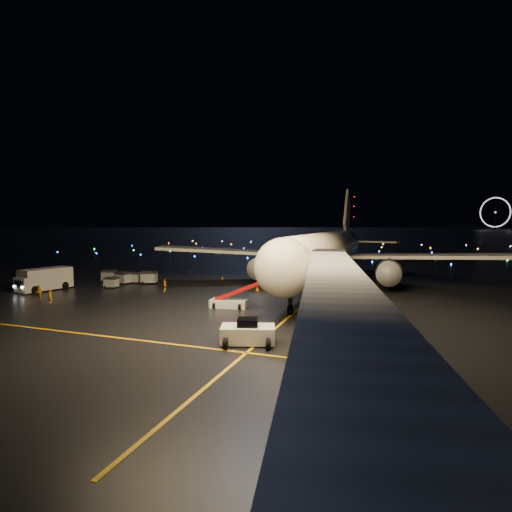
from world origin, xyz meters
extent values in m
plane|color=black|center=(0.00, 300.00, 0.00)|extent=(2000.00, 2000.00, 0.00)
cube|color=#DFA608|center=(12.00, 15.00, 0.01)|extent=(0.25, 80.00, 0.02)
cube|color=#DFA608|center=(-5.00, -10.00, 0.01)|extent=(60.00, 0.25, 0.02)
cube|color=silver|center=(11.30, -7.89, 0.97)|extent=(4.52, 3.28, 1.94)
cube|color=silver|center=(-23.58, 5.67, 1.53)|extent=(4.02, 8.64, 3.06)
imported|color=#FCA419|center=(-15.68, -1.03, 0.82)|extent=(0.64, 0.45, 1.64)
imported|color=#FCA419|center=(-18.98, 0.39, 0.83)|extent=(0.90, 0.75, 1.66)
imported|color=#FCA419|center=(-7.70, 10.37, 0.82)|extent=(0.68, 1.04, 1.65)
cone|color=#E55000|center=(3.93, 14.95, 0.27)|extent=(0.54, 0.54, 0.55)
cone|color=#E55000|center=(5.43, 21.71, 0.25)|extent=(0.49, 0.49, 0.49)
cone|color=#E55000|center=(-5.25, 23.70, 0.23)|extent=(0.54, 0.54, 0.47)
cone|color=#E55000|center=(-15.37, 30.94, 0.22)|extent=(0.44, 0.44, 0.45)
cylinder|color=black|center=(-60.00, 740.00, 32.00)|extent=(1.80, 1.80, 64.00)
cube|color=gray|center=(-16.46, 10.28, 0.75)|extent=(1.91, 1.45, 1.50)
cube|color=gray|center=(-13.71, 15.45, 0.94)|extent=(2.57, 2.13, 1.88)
cube|color=gray|center=(-16.32, 15.43, 0.81)|extent=(2.09, 1.61, 1.63)
cube|color=gray|center=(-17.43, 14.09, 0.89)|extent=(2.32, 1.81, 1.78)
cube|color=gray|center=(-20.97, 15.29, 0.91)|extent=(2.50, 2.11, 1.81)
camera|label=1|loc=(21.94, -35.64, 9.10)|focal=28.00mm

